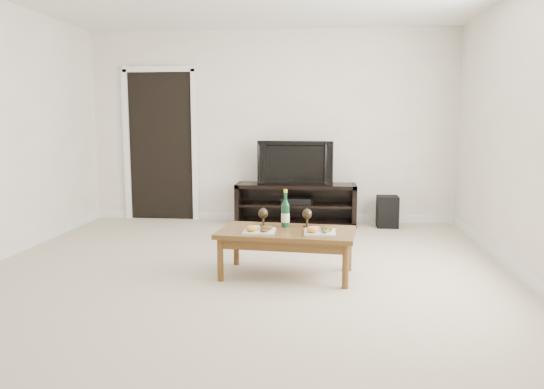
{
  "coord_description": "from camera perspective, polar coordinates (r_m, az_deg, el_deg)",
  "views": [
    {
      "loc": [
        0.72,
        -4.54,
        1.41
      ],
      "look_at": [
        0.24,
        0.41,
        0.7
      ],
      "focal_mm": 35.0,
      "sensor_mm": 36.0,
      "label": 1
    }
  ],
  "objects": [
    {
      "name": "television",
      "position": [
        7.06,
        2.61,
        3.48
      ],
      "size": [
        1.01,
        0.23,
        0.58
      ],
      "primitive_type": "imported",
      "rotation": [
        0.0,
        0.0,
        -0.1
      ],
      "color": "black",
      "rests_on": "media_console"
    },
    {
      "name": "av_receiver",
      "position": [
        7.11,
        2.74,
        -0.66
      ],
      "size": [
        0.43,
        0.34,
        0.08
      ],
      "primitive_type": "cube",
      "rotation": [
        0.0,
        0.0,
        -0.09
      ],
      "color": "black",
      "rests_on": "media_console"
    },
    {
      "name": "floor",
      "position": [
        4.8,
        -3.4,
        -8.95
      ],
      "size": [
        5.5,
        5.5,
        0.0
      ],
      "primitive_type": "plane",
      "color": "beige",
      "rests_on": "ground"
    },
    {
      "name": "coffee_table",
      "position": [
        4.81,
        1.59,
        -6.31
      ],
      "size": [
        1.26,
        0.77,
        0.42
      ],
      "primitive_type": "cube",
      "rotation": [
        0.0,
        0.0,
        -0.1
      ],
      "color": "brown",
      "rests_on": "ground"
    },
    {
      "name": "back_wall",
      "position": [
        7.34,
        -0.11,
        7.27
      ],
      "size": [
        5.0,
        0.04,
        2.6
      ],
      "primitive_type": "cube",
      "color": "white",
      "rests_on": "ground"
    },
    {
      "name": "media_console",
      "position": [
        7.13,
        2.58,
        -1.04
      ],
      "size": [
        1.6,
        0.45,
        0.55
      ],
      "primitive_type": "cube",
      "color": "black",
      "rests_on": "ground"
    },
    {
      "name": "goblet_right",
      "position": [
        4.91,
        3.8,
        -2.51
      ],
      "size": [
        0.09,
        0.09,
        0.17
      ],
      "primitive_type": null,
      "color": "#352C1C",
      "rests_on": "coffee_table"
    },
    {
      "name": "subwoofer",
      "position": [
        7.12,
        12.3,
        -1.81
      ],
      "size": [
        0.27,
        0.27,
        0.41
      ],
      "primitive_type": "cube",
      "rotation": [
        0.0,
        0.0,
        -0.0
      ],
      "color": "black",
      "rests_on": "ground"
    },
    {
      "name": "plate_left",
      "position": [
        4.68,
        -1.37,
        -3.66
      ],
      "size": [
        0.27,
        0.27,
        0.07
      ],
      "primitive_type": "cube",
      "color": "white",
      "rests_on": "coffee_table"
    },
    {
      "name": "doorway",
      "position": [
        7.63,
        -11.85,
        5.06
      ],
      "size": [
        0.9,
        0.02,
        2.05
      ],
      "primitive_type": "cube",
      "color": "black",
      "rests_on": "ground"
    },
    {
      "name": "plate_right",
      "position": [
        4.65,
        5.17,
        -3.76
      ],
      "size": [
        0.27,
        0.27,
        0.07
      ],
      "primitive_type": "cube",
      "color": "white",
      "rests_on": "coffee_table"
    },
    {
      "name": "wine_bottle",
      "position": [
        4.88,
        1.45,
        -1.48
      ],
      "size": [
        0.07,
        0.07,
        0.35
      ],
      "primitive_type": "cylinder",
      "color": "#103B21",
      "rests_on": "coffee_table"
    },
    {
      "name": "goblet_left",
      "position": [
        4.93,
        -0.96,
        -2.44
      ],
      "size": [
        0.09,
        0.09,
        0.17
      ],
      "primitive_type": null,
      "color": "#352C1C",
      "rests_on": "coffee_table"
    }
  ]
}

